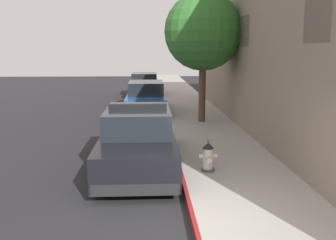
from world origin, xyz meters
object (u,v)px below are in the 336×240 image
object	(u,v)px
parked_car_dark_far	(144,85)
street_tree	(203,32)
police_cruiser	(138,140)
parked_car_silver_ahead	(146,99)
fire_hydrant	(208,157)

from	to	relation	value
parked_car_dark_far	street_tree	bearing A→B (deg)	-76.44
police_cruiser	parked_car_silver_ahead	xyz separation A→B (m)	(0.14, 8.63, -0.00)
street_tree	police_cruiser	bearing A→B (deg)	-113.59
police_cruiser	parked_car_silver_ahead	bearing A→B (deg)	89.09
parked_car_dark_far	street_tree	distance (m)	11.02
parked_car_silver_ahead	parked_car_dark_far	bearing A→B (deg)	91.41
police_cruiser	fire_hydrant	distance (m)	1.91
fire_hydrant	street_tree	world-z (taller)	street_tree
parked_car_dark_far	street_tree	world-z (taller)	street_tree
parked_car_silver_ahead	fire_hydrant	bearing A→B (deg)	-80.67
parked_car_silver_ahead	street_tree	world-z (taller)	street_tree
parked_car_silver_ahead	street_tree	bearing A→B (deg)	-52.76
police_cruiser	parked_car_silver_ahead	size ratio (longest dim) A/B	1.00
street_tree	parked_car_dark_far	bearing A→B (deg)	103.56
police_cruiser	parked_car_dark_far	distance (m)	15.90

